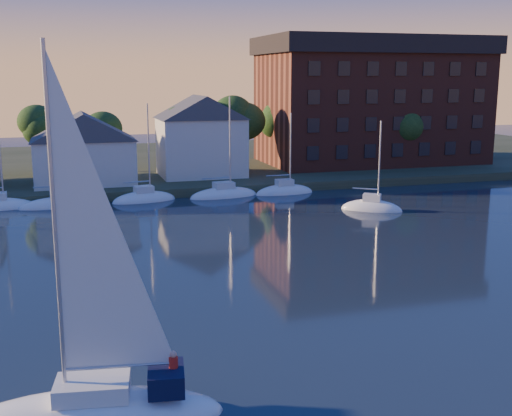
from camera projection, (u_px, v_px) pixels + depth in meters
name	position (u px, v px, depth m)	size (l,w,h in m)	color
shoreline_land	(124.00, 168.00, 92.49)	(160.00, 50.00, 2.00)	#2F3921
wooden_dock	(144.00, 197.00, 70.94)	(120.00, 3.00, 1.00)	brown
clubhouse_centre	(84.00, 147.00, 72.88)	(11.55, 8.40, 8.08)	white
clubhouse_east	(201.00, 135.00, 78.56)	(10.50, 8.40, 9.80)	white
condo_block	(371.00, 100.00, 90.75)	(31.00, 17.00, 17.40)	brown
tree_line	(147.00, 124.00, 80.36)	(93.40, 5.40, 8.90)	#372719
moored_fleet	(28.00, 207.00, 64.70)	(63.50, 2.40, 12.05)	white
hero_sailboat	(97.00, 404.00, 24.87)	(10.46, 4.72, 15.50)	white
drifting_sailboat_right	(371.00, 209.00, 63.68)	(6.15, 5.12, 9.97)	white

